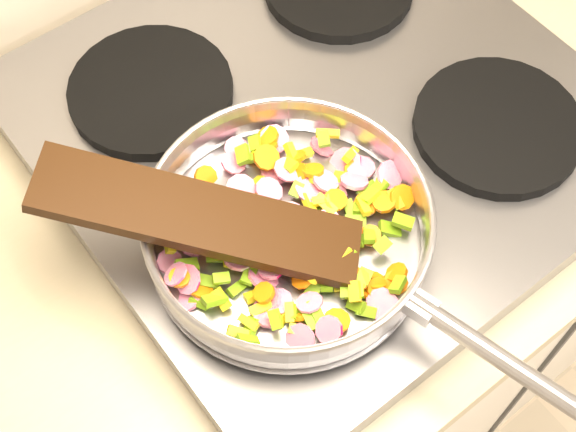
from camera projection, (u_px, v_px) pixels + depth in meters
cooktop at (321, 123)px, 0.93m from camera, size 0.60×0.60×0.04m
grate_fl at (301, 263)px, 0.81m from camera, size 0.19×0.19×0.02m
grate_fr at (498, 126)px, 0.90m from camera, size 0.19×0.19×0.02m
grate_bl at (151, 91)px, 0.92m from camera, size 0.19×0.19×0.02m
saute_pan at (290, 228)px, 0.78m from camera, size 0.32×0.48×0.06m
vegetable_heap at (289, 231)px, 0.80m from camera, size 0.27×0.27×0.05m
wooden_spatula at (200, 217)px, 0.76m from camera, size 0.26×0.27×0.09m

